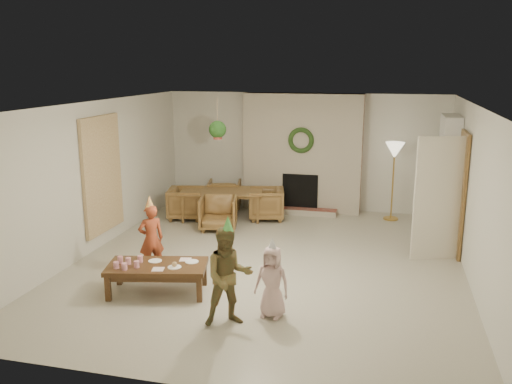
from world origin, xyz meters
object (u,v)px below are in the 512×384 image
(dining_chair_right, at_px, (266,204))
(child_plaid, at_px, (229,277))
(dining_chair_near, at_px, (218,213))
(dining_chair_far, at_px, (225,195))
(dining_table, at_px, (222,205))
(child_pink, at_px, (272,282))
(dining_chair_left, at_px, (186,203))
(child_red, at_px, (151,239))
(coffee_table_top, at_px, (157,267))

(dining_chair_right, distance_m, child_plaid, 4.60)
(dining_chair_near, bearing_deg, dining_chair_far, 90.00)
(dining_table, height_order, dining_chair_far, dining_chair_far)
(child_plaid, bearing_deg, child_pink, 9.02)
(dining_table, height_order, dining_chair_left, dining_chair_left)
(dining_chair_left, xyz_separation_m, child_plaid, (2.17, -4.20, 0.29))
(dining_chair_right, bearing_deg, child_plaid, -5.24)
(dining_chair_right, xyz_separation_m, child_plaid, (0.57, -4.55, 0.29))
(dining_chair_left, bearing_deg, dining_chair_far, -45.00)
(child_red, distance_m, child_pink, 2.30)
(child_red, bearing_deg, dining_chair_right, -147.55)
(child_red, height_order, child_plaid, child_plaid)
(child_plaid, bearing_deg, dining_table, 82.08)
(dining_table, relative_size, dining_chair_far, 2.34)
(dining_chair_far, height_order, dining_chair_left, same)
(coffee_table_top, bearing_deg, child_plaid, -40.42)
(dining_table, relative_size, child_pink, 1.80)
(dining_chair_far, distance_m, child_pink, 5.17)
(dining_chair_near, distance_m, child_plaid, 3.88)
(dining_table, bearing_deg, dining_chair_right, -0.00)
(dining_chair_near, height_order, coffee_table_top, dining_chair_near)
(child_red, bearing_deg, coffee_table_top, 80.27)
(dining_chair_far, bearing_deg, dining_chair_near, 90.00)
(dining_chair_far, relative_size, child_red, 0.67)
(coffee_table_top, relative_size, child_red, 1.27)
(child_pink, bearing_deg, dining_chair_left, 133.67)
(dining_chair_far, xyz_separation_m, child_pink, (2.08, -4.74, 0.14))
(dining_chair_near, distance_m, child_red, 2.36)
(dining_chair_right, relative_size, child_pink, 0.77)
(dining_table, distance_m, child_plaid, 4.61)
(dining_table, xyz_separation_m, child_plaid, (1.46, -4.36, 0.32))
(dining_chair_near, xyz_separation_m, dining_chair_far, (-0.31, 1.42, 0.00))
(dining_chair_right, distance_m, coffee_table_top, 3.96)
(child_red, bearing_deg, child_plaid, 100.93)
(dining_chair_left, relative_size, coffee_table_top, 0.52)
(dining_chair_right, height_order, child_pink, child_pink)
(dining_chair_near, height_order, dining_chair_far, same)
(child_plaid, relative_size, child_pink, 1.34)
(dining_chair_near, distance_m, child_pink, 3.76)
(dining_chair_near, relative_size, dining_chair_right, 1.00)
(dining_table, relative_size, dining_chair_near, 2.34)
(dining_chair_right, bearing_deg, child_pink, 1.38)
(dining_chair_near, height_order, dining_chair_right, same)
(dining_table, xyz_separation_m, dining_chair_near, (0.16, -0.71, 0.03))
(dining_chair_far, bearing_deg, dining_table, 90.00)
(coffee_table_top, bearing_deg, child_pink, -23.16)
(dining_table, distance_m, dining_chair_right, 0.91)
(dining_chair_far, distance_m, child_red, 3.75)
(dining_chair_left, xyz_separation_m, child_red, (0.56, -2.88, 0.21))
(dining_chair_near, xyz_separation_m, coffee_table_top, (0.09, -3.00, 0.06))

